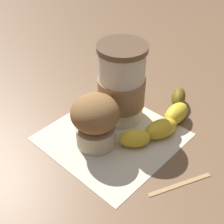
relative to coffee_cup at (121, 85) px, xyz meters
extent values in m
plane|color=brown|center=(0.04, -0.05, -0.07)|extent=(3.00, 3.00, 0.00)
cube|color=beige|center=(0.04, -0.05, -0.07)|extent=(0.27, 0.27, 0.00)
cylinder|color=silver|center=(0.00, 0.00, 0.00)|extent=(0.08, 0.08, 0.14)
cylinder|color=brown|center=(0.00, 0.00, 0.08)|extent=(0.09, 0.09, 0.01)
cylinder|color=#997551|center=(0.00, 0.00, -0.01)|extent=(0.09, 0.09, 0.06)
cylinder|color=beige|center=(0.04, -0.08, -0.05)|extent=(0.07, 0.07, 0.04)
ellipsoid|color=olive|center=(0.04, -0.08, 0.00)|extent=(0.08, 0.08, 0.06)
ellipsoid|color=gold|center=(0.08, -0.02, -0.05)|extent=(0.05, 0.06, 0.03)
ellipsoid|color=gold|center=(0.09, 0.03, -0.05)|extent=(0.04, 0.07, 0.03)
ellipsoid|color=gold|center=(0.07, 0.08, -0.05)|extent=(0.06, 0.07, 0.03)
ellipsoid|color=brown|center=(0.03, 0.12, -0.05)|extent=(0.06, 0.06, 0.03)
cube|color=tan|center=(0.19, -0.01, -0.07)|extent=(0.02, 0.11, 0.00)
camera|label=1|loc=(0.41, -0.26, 0.32)|focal=50.00mm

